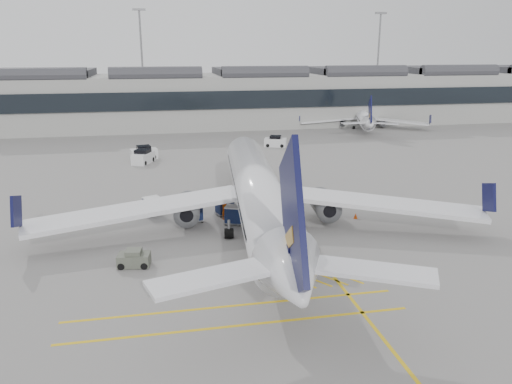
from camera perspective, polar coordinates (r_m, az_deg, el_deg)
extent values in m
plane|color=gray|center=(42.68, -7.30, -6.66)|extent=(220.00, 220.00, 0.00)
cube|color=#9E9E99|center=(111.91, -10.17, 10.19)|extent=(200.00, 20.00, 11.00)
cube|color=black|center=(101.66, -10.05, 10.20)|extent=(200.00, 0.50, 3.60)
cube|color=#38383D|center=(111.48, -10.33, 13.36)|extent=(200.00, 18.00, 1.40)
cylinder|color=slate|center=(125.44, -12.85, 13.86)|extent=(0.44, 0.44, 25.00)
cube|color=slate|center=(125.69, -13.23, 19.64)|extent=(3.00, 0.60, 0.50)
cylinder|color=slate|center=(137.90, 13.73, 13.96)|extent=(0.44, 0.44, 25.00)
cube|color=slate|center=(138.13, 14.09, 19.22)|extent=(3.00, 0.60, 0.50)
cube|color=gold|center=(53.43, 2.65, -1.82)|extent=(0.25, 60.00, 0.01)
cylinder|color=silver|center=(46.85, 0.18, 0.22)|extent=(7.67, 34.62, 4.31)
cone|color=silver|center=(65.73, -1.54, 4.82)|extent=(4.74, 4.98, 4.31)
cone|color=silver|center=(28.15, 4.33, -9.91)|extent=(4.83, 5.90, 4.31)
cube|color=silver|center=(45.72, -13.31, -1.97)|extent=(19.90, 8.19, 0.40)
cube|color=silver|center=(47.84, 13.47, -1.18)|extent=(19.49, 11.59, 0.40)
cylinder|color=slate|center=(47.75, -7.85, -1.92)|extent=(2.80, 4.34, 2.41)
cylinder|color=slate|center=(49.00, 7.86, -1.45)|extent=(2.80, 4.34, 2.41)
cube|color=#0B0C34|center=(27.55, 4.22, -3.27)|extent=(1.20, 8.71, 9.59)
cylinder|color=black|center=(60.36, -1.08, 0.65)|extent=(0.39, 0.76, 0.73)
cylinder|color=black|center=(44.93, -3.10, -4.73)|extent=(0.89, 0.99, 0.92)
cylinder|color=black|center=(45.50, 4.14, -4.48)|extent=(0.89, 0.99, 0.92)
cylinder|color=silver|center=(110.76, 12.09, 8.42)|extent=(9.53, 22.71, 2.87)
cone|color=silver|center=(123.57, 11.49, 9.21)|extent=(3.65, 3.77, 2.87)
cone|color=silver|center=(97.64, 12.88, 7.57)|extent=(3.83, 4.35, 2.87)
cube|color=silver|center=(109.19, 8.31, 8.13)|extent=(13.01, 2.92, 0.27)
cube|color=silver|center=(110.72, 15.90, 7.80)|extent=(12.18, 9.73, 0.27)
cylinder|color=slate|center=(110.92, 9.74, 7.91)|extent=(2.35, 3.10, 1.60)
cylinder|color=slate|center=(111.84, 14.31, 7.72)|extent=(2.35, 3.10, 1.60)
cube|color=#0B0C34|center=(97.82, 12.92, 8.85)|extent=(1.94, 5.61, 6.39)
cylinder|color=black|center=(119.69, 11.62, 7.94)|extent=(0.35, 0.53, 0.49)
cylinder|color=black|center=(108.98, 11.12, 7.24)|extent=(0.69, 0.74, 0.61)
cylinder|color=black|center=(109.38, 13.13, 7.15)|extent=(0.69, 0.74, 0.61)
cube|color=silver|center=(47.56, 2.13, -3.66)|extent=(4.12, 2.72, 0.71)
cube|color=black|center=(47.20, 3.36, -2.80)|extent=(3.59, 2.20, 1.49)
cube|color=silver|center=(47.45, 0.81, -2.79)|extent=(1.30, 1.54, 0.91)
cylinder|color=black|center=(47.11, 0.33, -4.01)|extent=(0.48, 0.32, 0.44)
cylinder|color=black|center=(48.43, 0.56, -3.45)|extent=(0.48, 0.32, 0.44)
cylinder|color=black|center=(46.82, 3.76, -4.18)|extent=(0.48, 0.32, 0.44)
cylinder|color=black|center=(48.14, 3.90, -3.61)|extent=(0.48, 0.32, 0.44)
cube|color=gray|center=(48.58, -2.53, -3.45)|extent=(2.12, 1.94, 0.12)
cube|color=#111C43|center=(48.32, -2.54, -2.55)|extent=(1.96, 1.84, 1.46)
cube|color=silver|center=(48.08, -2.55, -1.68)|extent=(2.02, 1.91, 0.10)
cylinder|color=black|center=(48.25, -3.49, -3.69)|extent=(0.24, 0.18, 0.22)
cylinder|color=black|center=(49.27, -3.19, -3.26)|extent=(0.24, 0.18, 0.22)
cylinder|color=black|center=(47.95, -1.85, -3.80)|extent=(0.24, 0.18, 0.22)
cylinder|color=black|center=(48.97, -1.58, -3.36)|extent=(0.24, 0.18, 0.22)
cube|color=gray|center=(51.28, -3.59, -2.41)|extent=(2.05, 1.85, 0.12)
cube|color=#111C43|center=(51.03, -3.61, -1.55)|extent=(1.89, 1.76, 1.46)
cube|color=silver|center=(50.80, -3.62, -0.73)|extent=(1.95, 1.82, 0.10)
cylinder|color=black|center=(50.54, -4.05, -2.78)|extent=(0.24, 0.16, 0.22)
cylinder|color=black|center=(51.50, -4.56, -2.43)|extent=(0.24, 0.16, 0.22)
cylinder|color=black|center=(51.11, -2.61, -2.54)|extent=(0.24, 0.16, 0.22)
cylinder|color=black|center=(52.05, -3.14, -2.20)|extent=(0.24, 0.16, 0.22)
cube|color=gray|center=(52.23, -11.73, -2.37)|extent=(2.16, 1.98, 0.12)
cube|color=#111C43|center=(51.98, -11.78, -1.51)|extent=(2.00, 1.88, 1.50)
cube|color=silver|center=(51.75, -11.83, -0.68)|extent=(2.06, 1.95, 0.10)
cylinder|color=black|center=(51.51, -12.24, -2.75)|extent=(0.25, 0.18, 0.23)
cylinder|color=black|center=(52.53, -12.68, -2.41)|extent=(0.25, 0.18, 0.23)
cylinder|color=black|center=(51.99, -10.75, -2.48)|extent=(0.25, 0.18, 0.23)
cylinder|color=black|center=(53.00, -11.22, -2.15)|extent=(0.25, 0.18, 0.23)
cube|color=gray|center=(49.58, -7.21, -3.13)|extent=(2.07, 1.77, 0.14)
cube|color=#111C43|center=(49.29, -7.24, -2.14)|extent=(1.90, 1.70, 1.64)
cube|color=silver|center=(49.04, -7.28, -1.19)|extent=(1.96, 1.76, 0.11)
cylinder|color=black|center=(48.91, -7.98, -3.53)|extent=(0.26, 0.14, 0.25)
cylinder|color=black|center=(50.07, -8.22, -3.07)|extent=(0.26, 0.14, 0.25)
cylinder|color=black|center=(49.16, -6.17, -3.36)|extent=(0.26, 0.14, 0.25)
cylinder|color=black|center=(50.32, -6.44, -2.91)|extent=(0.26, 0.14, 0.25)
imported|color=#FF600D|center=(49.73, -3.60, -2.01)|extent=(0.87, 0.83, 2.00)
imported|color=#F3600C|center=(49.39, -0.95, -2.24)|extent=(1.09, 1.08, 1.78)
cube|color=#53574A|center=(40.40, -13.76, -7.52)|extent=(2.64, 1.83, 0.98)
cube|color=#53574A|center=(40.18, -13.82, -6.75)|extent=(1.34, 1.34, 0.49)
cylinder|color=black|center=(40.12, -15.16, -8.21)|extent=(0.58, 0.33, 0.55)
cylinder|color=black|center=(41.26, -14.79, -7.49)|extent=(0.58, 0.33, 0.55)
cylinder|color=black|center=(39.77, -12.65, -8.25)|extent=(0.58, 0.33, 0.55)
cylinder|color=black|center=(40.92, -12.35, -7.52)|extent=(0.58, 0.33, 0.55)
cone|color=#F24C0A|center=(66.59, -0.58, 2.02)|extent=(0.37, 0.37, 0.51)
cone|color=#F24C0A|center=(50.99, 11.31, -2.69)|extent=(0.41, 0.41, 0.56)
cube|color=silver|center=(79.23, -12.68, 4.28)|extent=(4.32, 2.77, 1.55)
cube|color=black|center=(79.05, -12.72, 4.95)|extent=(2.34, 2.26, 0.67)
cylinder|color=black|center=(78.24, -13.50, 3.75)|extent=(0.70, 0.37, 0.67)
cylinder|color=black|center=(79.96, -13.72, 3.99)|extent=(0.70, 0.37, 0.67)
cylinder|color=black|center=(78.70, -11.59, 3.93)|extent=(0.70, 0.37, 0.67)
cylinder|color=black|center=(80.41, -11.85, 4.17)|extent=(0.70, 0.37, 0.67)
cube|color=silver|center=(76.18, -12.77, 3.82)|extent=(3.50, 4.52, 1.57)
cube|color=black|center=(76.00, -12.81, 4.52)|extent=(2.57, 2.63, 0.67)
cylinder|color=black|center=(74.71, -12.57, 3.24)|extent=(0.50, 0.72, 0.67)
cylinder|color=black|center=(75.49, -13.80, 3.29)|extent=(0.50, 0.72, 0.67)
cylinder|color=black|center=(77.09, -11.72, 3.68)|extent=(0.50, 0.72, 0.67)
cylinder|color=black|center=(77.85, -12.92, 3.72)|extent=(0.50, 0.72, 0.67)
cube|color=silver|center=(87.27, 2.24, 5.68)|extent=(4.16, 3.05, 1.45)
cube|color=black|center=(87.11, 2.24, 6.25)|extent=(2.37, 2.31, 0.62)
cylinder|color=black|center=(86.69, 1.35, 5.34)|extent=(0.66, 0.43, 0.62)
cylinder|color=black|center=(88.31, 1.49, 5.53)|extent=(0.66, 0.43, 0.62)
cylinder|color=black|center=(86.39, 2.99, 5.28)|extent=(0.66, 0.43, 0.62)
cylinder|color=black|center=(88.02, 3.11, 5.48)|extent=(0.66, 0.43, 0.62)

